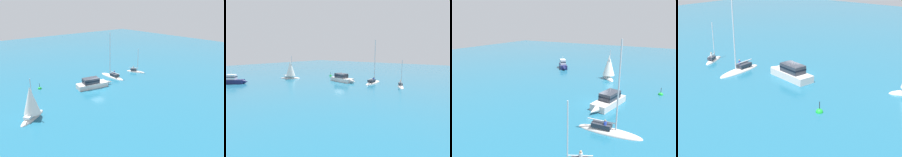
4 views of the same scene
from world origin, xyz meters
TOP-DOWN VIEW (x-y plane):
  - ground_plane at (0.00, 0.00)m, footprint 160.00×160.00m
  - sloop at (-4.24, 7.57)m, footprint 7.74×2.15m
  - sailboat at (3.40, -15.57)m, footprint 4.55×5.56m
  - ketch at (-3.46, 14.98)m, footprint 5.01×3.31m
  - launch at (-1.62, -0.19)m, footprint 3.69×8.51m
  - channel_buoy at (-8.09, -9.64)m, footprint 0.84×0.84m

SIDE VIEW (x-z plane):
  - ground_plane at x=0.00m, z-range 0.00..0.00m
  - channel_buoy at x=-8.09m, z-range -0.83..0.85m
  - ketch at x=-3.46m, z-range -3.21..3.50m
  - sloop at x=-4.24m, z-range -5.50..5.90m
  - launch at x=-1.62m, z-range -0.46..2.21m
  - sailboat at x=3.40m, z-range -1.19..5.92m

